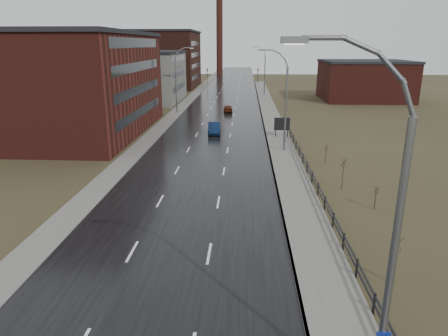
# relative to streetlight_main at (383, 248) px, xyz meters

# --- Properties ---
(road) EXTENTS (14.00, 300.00, 0.06)m
(road) POSITION_rel_streetlight_main_xyz_m (-8.47, 58.00, -6.03)
(road) COLOR black
(road) RESTS_ON ground
(sidewalk_right) EXTENTS (3.20, 180.00, 0.18)m
(sidewalk_right) POSITION_rel_streetlight_main_xyz_m (0.13, 33.00, -5.97)
(sidewalk_right) COLOR #595651
(sidewalk_right) RESTS_ON ground
(curb_right) EXTENTS (0.16, 180.00, 0.18)m
(curb_right) POSITION_rel_streetlight_main_xyz_m (-1.39, 33.00, -5.97)
(curb_right) COLOR slate
(curb_right) RESTS_ON ground
(sidewalk_left) EXTENTS (2.40, 260.00, 0.12)m
(sidewalk_left) POSITION_rel_streetlight_main_xyz_m (-16.67, 58.00, -6.00)
(sidewalk_left) COLOR #595651
(sidewalk_left) RESTS_ON ground
(warehouse_near) EXTENTS (22.44, 28.56, 13.50)m
(warehouse_near) POSITION_rel_streetlight_main_xyz_m (-29.46, 43.00, 0.70)
(warehouse_near) COLOR #471914
(warehouse_near) RESTS_ON ground
(warehouse_mid) EXTENTS (16.32, 20.40, 10.50)m
(warehouse_mid) POSITION_rel_streetlight_main_xyz_m (-26.46, 76.00, -0.80)
(warehouse_mid) COLOR slate
(warehouse_mid) RESTS_ON ground
(warehouse_far) EXTENTS (26.52, 24.48, 15.50)m
(warehouse_far) POSITION_rel_streetlight_main_xyz_m (-31.47, 106.00, 1.70)
(warehouse_far) COLOR #331611
(warehouse_far) RESTS_ON ground
(building_right) EXTENTS (18.36, 16.32, 8.50)m
(building_right) POSITION_rel_streetlight_main_xyz_m (21.83, 80.00, -1.80)
(building_right) COLOR #471914
(building_right) RESTS_ON ground
(smokestack) EXTENTS (2.70, 2.70, 30.70)m
(smokestack) POSITION_rel_streetlight_main_xyz_m (-14.47, 148.00, 9.44)
(smokestack) COLOR #331611
(smokestack) RESTS_ON ground
(streetlight_main) EXTENTS (3.91, 0.29, 12.11)m
(streetlight_main) POSITION_rel_streetlight_main_xyz_m (0.00, 0.00, 0.00)
(streetlight_main) COLOR slate
(streetlight_main) RESTS_ON ground
(streetlight_right_mid) EXTENTS (3.36, 0.28, 11.35)m
(streetlight_right_mid) POSITION_rel_streetlight_main_xyz_m (0.03, 34.00, -0.22)
(streetlight_right_mid) COLOR slate
(streetlight_right_mid) RESTS_ON ground
(streetlight_left) EXTENTS (3.36, 0.28, 11.35)m
(streetlight_left) POSITION_rel_streetlight_main_xyz_m (-16.17, 60.00, -0.22)
(streetlight_left) COLOR slate
(streetlight_left) RESTS_ON ground
(streetlight_right_far) EXTENTS (3.36, 0.28, 11.35)m
(streetlight_right_far) POSITION_rel_streetlight_main_xyz_m (0.03, 88.00, -0.22)
(streetlight_right_far) COLOR slate
(streetlight_right_far) RESTS_ON ground
(guardrail) EXTENTS (0.10, 53.05, 1.10)m
(guardrail) POSITION_rel_streetlight_main_xyz_m (1.83, 16.32, -5.35)
(guardrail) COLOR black
(guardrail) RESTS_ON ground
(shrub_c) EXTENTS (0.62, 0.66, 2.63)m
(shrub_c) POSITION_rel_streetlight_main_xyz_m (3.55, 7.59, -4.66)
(shrub_c) COLOR #382D23
(shrub_c) RESTS_ON ground
(shrub_d) EXTENTS (0.44, 0.46, 1.84)m
(shrub_d) POSITION_rel_streetlight_main_xyz_m (5.62, 17.39, -5.09)
(shrub_d) COLOR #382D23
(shrub_d) RESTS_ON ground
(shrub_e) EXTENTS (0.65, 0.69, 2.76)m
(shrub_e) POSITION_rel_streetlight_main_xyz_m (4.13, 21.59, -4.59)
(shrub_e) COLOR #382D23
(shrub_e) RESTS_ON ground
(shrub_f) EXTENTS (0.45, 0.47, 1.87)m
(shrub_f) POSITION_rel_streetlight_main_xyz_m (4.28, 29.79, -5.07)
(shrub_f) COLOR #382D23
(shrub_f) RESTS_ON ground
(billboard) EXTENTS (2.04, 0.17, 2.72)m
(billboard) POSITION_rel_streetlight_main_xyz_m (0.63, 40.88, -4.26)
(billboard) COLOR black
(billboard) RESTS_ON ground
(traffic_light_left) EXTENTS (0.58, 2.73, 5.30)m
(traffic_light_left) POSITION_rel_streetlight_main_xyz_m (-16.47, 118.00, -1.46)
(traffic_light_left) COLOR black
(traffic_light_left) RESTS_ON ground
(traffic_light_right) EXTENTS (0.58, 2.73, 5.30)m
(traffic_light_right) POSITION_rel_streetlight_main_xyz_m (-0.47, 118.00, -1.46)
(traffic_light_right) COLOR black
(traffic_light_right) RESTS_ON ground
(car_near) EXTENTS (1.97, 4.88, 1.58)m
(car_near) POSITION_rel_streetlight_main_xyz_m (-8.39, 42.88, -5.27)
(car_near) COLOR #0B1938
(car_near) RESTS_ON ground
(car_far) EXTENTS (1.78, 3.92, 1.30)m
(car_far) POSITION_rel_streetlight_main_xyz_m (-7.34, 61.31, -5.41)
(car_far) COLOR #4A1B0C
(car_far) RESTS_ON ground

